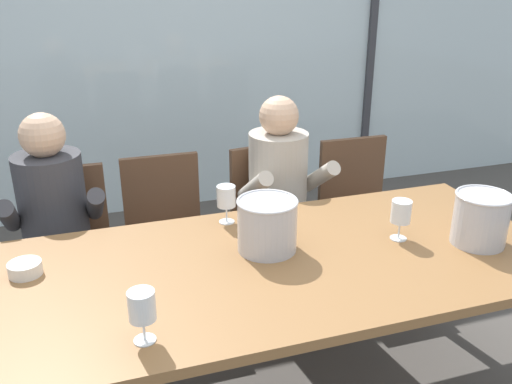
{
  "coord_description": "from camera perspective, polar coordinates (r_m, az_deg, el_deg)",
  "views": [
    {
      "loc": [
        -0.69,
        -1.76,
        1.81
      ],
      "look_at": [
        0.0,
        0.35,
        0.9
      ],
      "focal_mm": 38.4,
      "sensor_mm": 36.0,
      "label": 1
    }
  ],
  "objects": [
    {
      "name": "wine_glass_by_left_taster",
      "position": [
        2.35,
        14.86,
        -2.16
      ],
      "size": [
        0.08,
        0.08,
        0.17
      ],
      "color": "silver",
      "rests_on": "dining_table"
    },
    {
      "name": "window_mullion_right",
      "position": [
        4.8,
        11.95,
        15.67
      ],
      "size": [
        0.06,
        0.06,
        2.6
      ],
      "primitive_type": "cube",
      "color": "#38383D",
      "rests_on": "ground"
    },
    {
      "name": "person_charcoal_jacket",
      "position": [
        2.78,
        -20.19,
        -2.96
      ],
      "size": [
        0.48,
        0.62,
        1.2
      ],
      "rotation": [
        0.0,
        0.0,
        0.05
      ],
      "color": "#38383D",
      "rests_on": "ground"
    },
    {
      "name": "window_glass_panel",
      "position": [
        4.25,
        -8.91,
        15.1
      ],
      "size": [
        7.42,
        0.03,
        2.6
      ],
      "primitive_type": "cube",
      "color": "silver",
      "rests_on": "ground"
    },
    {
      "name": "hillside_vineyard",
      "position": [
        8.51,
        -13.93,
        16.63
      ],
      "size": [
        13.42,
        2.4,
        2.15
      ],
      "primitive_type": "cube",
      "color": "#477A38",
      "rests_on": "ground"
    },
    {
      "name": "chair_left_of_center",
      "position": [
        3.01,
        -9.37,
        -3.5
      ],
      "size": [
        0.44,
        0.44,
        0.88
      ],
      "rotation": [
        0.0,
        0.0,
        -0.01
      ],
      "color": "brown",
      "rests_on": "ground"
    },
    {
      "name": "ice_bucket_primary",
      "position": [
        2.42,
        22.36,
        -2.54
      ],
      "size": [
        0.23,
        0.23,
        0.22
      ],
      "color": "#B7B7BC",
      "rests_on": "dining_table"
    },
    {
      "name": "tasting_bowl",
      "position": [
        2.23,
        -22.92,
        -7.35
      ],
      "size": [
        0.12,
        0.12,
        0.05
      ],
      "primitive_type": "cylinder",
      "color": "silver",
      "rests_on": "dining_table"
    },
    {
      "name": "dining_table",
      "position": [
        2.2,
        2.85,
        -8.61
      ],
      "size": [
        2.22,
        1.01,
        0.75
      ],
      "color": "olive",
      "rests_on": "ground"
    },
    {
      "name": "wine_glass_near_bucket",
      "position": [
        1.71,
        -11.79,
        -11.75
      ],
      "size": [
        0.08,
        0.08,
        0.17
      ],
      "color": "silver",
      "rests_on": "dining_table"
    },
    {
      "name": "chair_near_curtain",
      "position": [
        2.97,
        -18.94,
        -4.9
      ],
      "size": [
        0.45,
        0.45,
        0.88
      ],
      "rotation": [
        0.0,
        0.0,
        -0.02
      ],
      "color": "brown",
      "rests_on": "ground"
    },
    {
      "name": "person_beige_jumper",
      "position": [
        2.95,
        2.94,
        -0.13
      ],
      "size": [
        0.49,
        0.63,
        1.2
      ],
      "rotation": [
        0.0,
        0.0,
        0.1
      ],
      "color": "#B7AD9E",
      "rests_on": "ground"
    },
    {
      "name": "ground",
      "position": [
        3.37,
        -3.48,
        -10.24
      ],
      "size": [
        14.0,
        14.0,
        0.0
      ],
      "primitive_type": "plane",
      "color": "#4C4742"
    },
    {
      "name": "ice_bucket_secondary",
      "position": [
        2.19,
        1.17,
        -3.38
      ],
      "size": [
        0.25,
        0.25,
        0.22
      ],
      "color": "#B7B7BC",
      "rests_on": "dining_table"
    },
    {
      "name": "wine_glass_center_pour",
      "position": [
        2.43,
        -3.12,
        -0.63
      ],
      "size": [
        0.08,
        0.08,
        0.17
      ],
      "color": "silver",
      "rests_on": "dining_table"
    },
    {
      "name": "chair_right_of_center",
      "position": [
        3.32,
        10.59,
        -1.06
      ],
      "size": [
        0.45,
        0.45,
        0.88
      ],
      "rotation": [
        0.0,
        0.0,
        -0.01
      ],
      "color": "brown",
      "rests_on": "ground"
    },
    {
      "name": "chair_center",
      "position": [
        3.15,
        1.69,
        -2.02
      ],
      "size": [
        0.5,
        0.5,
        0.88
      ],
      "rotation": [
        0.0,
        0.0,
        0.14
      ],
      "color": "brown",
      "rests_on": "ground"
    }
  ]
}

